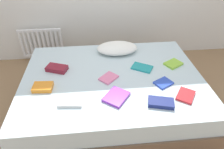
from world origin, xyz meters
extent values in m
plane|color=#93704C|center=(0.00, 0.00, 0.00)|extent=(8.00, 8.00, 0.00)
cube|color=brown|center=(0.00, 0.00, 0.14)|extent=(2.00, 1.50, 0.28)
cube|color=silver|center=(0.00, 0.00, 0.39)|extent=(1.96, 1.46, 0.22)
cylinder|color=white|center=(-1.32, 1.20, 0.33)|extent=(0.04, 0.04, 0.47)
cylinder|color=white|center=(-1.25, 1.20, 0.33)|extent=(0.04, 0.04, 0.47)
cylinder|color=white|center=(-1.18, 1.20, 0.33)|extent=(0.04, 0.04, 0.47)
cylinder|color=white|center=(-1.11, 1.20, 0.33)|extent=(0.04, 0.04, 0.47)
cylinder|color=white|center=(-1.04, 1.20, 0.33)|extent=(0.04, 0.04, 0.47)
cylinder|color=white|center=(-0.97, 1.20, 0.33)|extent=(0.04, 0.04, 0.47)
cylinder|color=white|center=(-0.90, 1.20, 0.33)|extent=(0.04, 0.04, 0.47)
cylinder|color=white|center=(-0.84, 1.20, 0.33)|extent=(0.04, 0.04, 0.47)
cylinder|color=white|center=(-0.77, 1.20, 0.33)|extent=(0.04, 0.04, 0.47)
cylinder|color=white|center=(-0.70, 1.20, 0.33)|extent=(0.04, 0.04, 0.47)
cube|color=white|center=(-1.01, 1.20, 0.55)|extent=(0.66, 0.04, 0.04)
cube|color=white|center=(-1.01, 1.20, 0.12)|extent=(0.66, 0.04, 0.04)
ellipsoid|color=white|center=(0.11, 0.51, 0.56)|extent=(0.52, 0.34, 0.12)
cube|color=orange|center=(-0.72, -0.15, 0.52)|extent=(0.20, 0.15, 0.05)
cube|color=navy|center=(0.40, -0.48, 0.52)|extent=(0.26, 0.18, 0.04)
cube|color=maroon|center=(-0.62, 0.17, 0.53)|extent=(0.26, 0.20, 0.05)
cube|color=purple|center=(0.00, -0.36, 0.51)|extent=(0.29, 0.30, 0.03)
cube|color=pink|center=(-0.05, -0.05, 0.51)|extent=(0.23, 0.23, 0.02)
cube|color=white|center=(-0.43, -0.39, 0.51)|extent=(0.23, 0.14, 0.03)
cube|color=#8CC638|center=(0.74, 0.15, 0.51)|extent=(0.24, 0.22, 0.03)
cube|color=#2847B7|center=(0.52, -0.19, 0.51)|extent=(0.22, 0.20, 0.02)
cube|color=teal|center=(0.36, 0.11, 0.51)|extent=(0.27, 0.24, 0.02)
cube|color=red|center=(0.67, -0.40, 0.51)|extent=(0.24, 0.25, 0.02)
camera|label=1|loc=(-0.18, -1.77, 1.83)|focal=32.29mm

